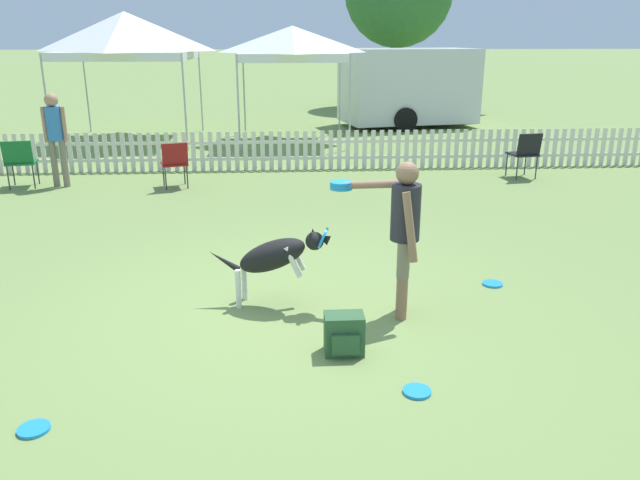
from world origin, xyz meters
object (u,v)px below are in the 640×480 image
(spectator_standing, at_px, (55,131))
(frisbee_midfield, at_px, (417,391))
(canopy_tent_secondary, at_px, (126,36))
(backpack_on_grass, at_px, (344,334))
(equipment_trailer, at_px, (408,86))
(leaping_dog, at_px, (275,255))
(canopy_tent_main, at_px, (292,43))
(frisbee_near_dog, at_px, (34,429))
(folding_chair_green_right, at_px, (525,151))
(folding_chair_blue_left, at_px, (20,159))
(frisbee_near_handler, at_px, (493,284))
(handler_person, at_px, (401,222))
(folding_chair_center, at_px, (175,161))

(spectator_standing, bearing_deg, frisbee_midfield, 124.87)
(canopy_tent_secondary, bearing_deg, backpack_on_grass, -69.90)
(frisbee_midfield, height_order, equipment_trailer, equipment_trailer)
(leaping_dog, bearing_deg, canopy_tent_main, -169.23)
(frisbee_near_dog, bearing_deg, frisbee_midfield, 6.36)
(folding_chair_green_right, distance_m, equipment_trailer, 7.36)
(frisbee_near_dog, height_order, frisbee_midfield, same)
(backpack_on_grass, bearing_deg, frisbee_midfield, -53.22)
(folding_chair_blue_left, distance_m, folding_chair_green_right, 9.32)
(leaping_dog, distance_m, frisbee_near_handler, 2.49)
(spectator_standing, bearing_deg, folding_chair_blue_left, 6.24)
(leaping_dog, xyz_separation_m, folding_chair_green_right, (4.74, 5.68, -0.02))
(frisbee_midfield, bearing_deg, backpack_on_grass, 126.78)
(folding_chair_blue_left, relative_size, spectator_standing, 0.52)
(handler_person, xyz_separation_m, spectator_standing, (-5.12, 5.80, 0.06))
(frisbee_near_handler, bearing_deg, frisbee_near_dog, -149.27)
(frisbee_midfield, distance_m, folding_chair_green_right, 8.26)
(canopy_tent_secondary, bearing_deg, canopy_tent_main, -7.09)
(canopy_tent_main, bearing_deg, spectator_standing, -132.28)
(folding_chair_center, bearing_deg, canopy_tent_secondary, -86.52)
(folding_chair_center, xyz_separation_m, canopy_tent_main, (2.24, 5.02, 1.93))
(backpack_on_grass, xyz_separation_m, folding_chair_green_right, (4.15, 6.72, 0.35))
(canopy_tent_main, bearing_deg, frisbee_near_handler, -78.69)
(handler_person, relative_size, folding_chair_green_right, 1.74)
(folding_chair_green_right, relative_size, spectator_standing, 0.53)
(folding_chair_green_right, bearing_deg, leaping_dog, 41.23)
(folding_chair_center, xyz_separation_m, folding_chair_green_right, (6.56, 0.40, 0.03))
(frisbee_near_dog, bearing_deg, backpack_on_grass, 23.28)
(backpack_on_grass, height_order, folding_chair_green_right, folding_chair_green_right)
(folding_chair_blue_left, relative_size, canopy_tent_main, 0.31)
(frisbee_near_handler, height_order, frisbee_midfield, same)
(backpack_on_grass, height_order, folding_chair_blue_left, folding_chair_blue_left)
(frisbee_midfield, xyz_separation_m, folding_chair_blue_left, (-5.68, 7.17, 0.51))
(handler_person, relative_size, backpack_on_grass, 4.26)
(backpack_on_grass, bearing_deg, canopy_tent_secondary, 110.10)
(handler_person, height_order, leaping_dog, handler_person)
(spectator_standing, bearing_deg, frisbee_near_dog, 106.62)
(folding_chair_blue_left, bearing_deg, frisbee_near_dog, 101.02)
(frisbee_near_handler, height_order, canopy_tent_main, canopy_tent_main)
(spectator_standing, bearing_deg, leaping_dog, 125.49)
(folding_chair_blue_left, xyz_separation_m, folding_chair_center, (2.76, -0.18, -0.02))
(folding_chair_center, bearing_deg, canopy_tent_main, -129.72)
(leaping_dog, relative_size, frisbee_near_handler, 5.66)
(canopy_tent_secondary, bearing_deg, equipment_trailer, 15.67)
(frisbee_near_handler, bearing_deg, canopy_tent_secondary, 120.54)
(folding_chair_green_right, height_order, equipment_trailer, equipment_trailer)
(frisbee_near_handler, xyz_separation_m, frisbee_near_dog, (-4.09, -2.43, 0.00))
(spectator_standing, bearing_deg, folding_chair_center, 173.42)
(leaping_dog, bearing_deg, folding_chair_blue_left, -126.92)
(backpack_on_grass, bearing_deg, leaping_dog, 119.73)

